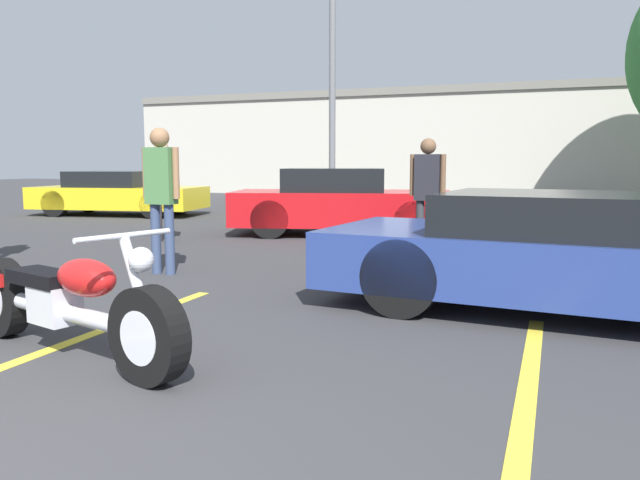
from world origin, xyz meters
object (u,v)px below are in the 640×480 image
(show_car_hood_open, at_px, (588,253))
(motorcycle, at_px, (66,304))
(parked_car_mid_row, at_px, (341,203))
(spectator_far_lot, at_px, (162,181))
(light_pole, at_px, (335,48))
(spectator_midground, at_px, (427,187))
(parked_car_left_row, at_px, (118,194))
(spectator_by_show_car, at_px, (161,187))

(show_car_hood_open, bearing_deg, motorcycle, -137.64)
(parked_car_mid_row, relative_size, spectator_far_lot, 2.55)
(light_pole, distance_m, spectator_midground, 9.00)
(light_pole, distance_m, spectator_far_lot, 7.88)
(parked_car_left_row, relative_size, parked_car_mid_row, 1.03)
(motorcycle, bearing_deg, show_car_hood_open, 53.21)
(show_car_hood_open, relative_size, spectator_by_show_car, 2.72)
(spectator_midground, height_order, spectator_far_lot, spectator_far_lot)
(motorcycle, relative_size, parked_car_left_row, 0.52)
(spectator_far_lot, bearing_deg, parked_car_mid_row, 40.05)
(show_car_hood_open, bearing_deg, spectator_by_show_car, -179.57)
(motorcycle, relative_size, spectator_midground, 1.40)
(parked_car_mid_row, bearing_deg, light_pole, 95.19)
(parked_car_mid_row, bearing_deg, spectator_far_lot, -155.60)
(motorcycle, relative_size, spectator_by_show_car, 1.34)
(motorcycle, distance_m, parked_car_left_row, 12.62)
(motorcycle, bearing_deg, parked_car_mid_row, 110.65)
(motorcycle, relative_size, parked_car_mid_row, 0.54)
(motorcycle, height_order, parked_car_mid_row, parked_car_mid_row)
(parked_car_mid_row, relative_size, spectator_by_show_car, 2.49)
(spectator_midground, bearing_deg, light_pole, 118.71)
(motorcycle, xyz_separation_m, spectator_by_show_car, (-1.32, 3.08, 0.70))
(show_car_hood_open, distance_m, spectator_by_show_car, 4.89)
(spectator_by_show_car, bearing_deg, parked_car_left_row, 131.87)
(light_pole, xyz_separation_m, spectator_by_show_car, (1.19, -9.81, -3.36))
(motorcycle, xyz_separation_m, spectator_far_lot, (-3.20, 5.80, 0.67))
(parked_car_left_row, bearing_deg, show_car_hood_open, -43.02)
(spectator_far_lot, bearing_deg, show_car_hood_open, -24.94)
(spectator_by_show_car, distance_m, spectator_midground, 3.76)
(light_pole, relative_size, spectator_far_lot, 4.60)
(motorcycle, distance_m, spectator_midground, 5.81)
(light_pole, bearing_deg, spectator_far_lot, -95.55)
(show_car_hood_open, xyz_separation_m, spectator_by_show_car, (-4.85, 0.41, 0.52))
(motorcycle, bearing_deg, spectator_by_show_car, 129.33)
(light_pole, distance_m, parked_car_mid_row, 6.52)
(spectator_by_show_car, bearing_deg, spectator_far_lot, 124.62)
(parked_car_left_row, bearing_deg, motorcycle, -62.34)
(spectator_midground, xyz_separation_m, spectator_far_lot, (-4.69, 0.22, 0.02))
(parked_car_left_row, height_order, spectator_by_show_car, spectator_by_show_car)
(spectator_midground, bearing_deg, show_car_hood_open, -54.97)
(show_car_hood_open, relative_size, parked_car_mid_row, 1.09)
(motorcycle, distance_m, spectator_by_show_car, 3.42)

